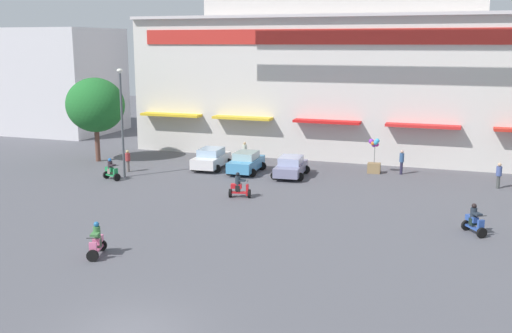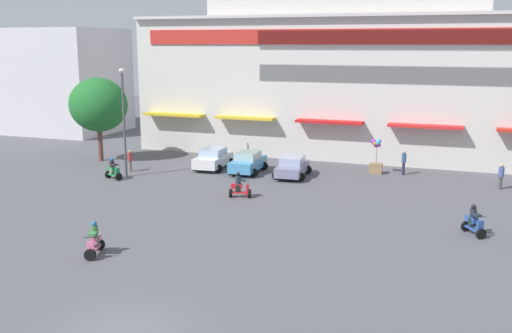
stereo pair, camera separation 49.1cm
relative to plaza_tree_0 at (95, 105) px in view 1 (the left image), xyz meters
The scene contains 17 objects.
ground_plane 21.20m from the plaza_tree_0, 32.69° to the right, with size 128.00×128.00×0.00m, color #54545B.
colonial_building 21.53m from the plaza_tree_0, 34.11° to the left, with size 34.47×16.55×20.36m.
flank_building_left 18.59m from the plaza_tree_0, 137.83° to the left, with size 12.79×9.58×10.71m.
plaza_tree_0 is the anchor object (origin of this frame).
parked_car_0 10.37m from the plaza_tree_0, ahead, with size 2.56×4.17×1.54m.
parked_car_1 13.18m from the plaza_tree_0, ahead, with size 2.40×3.99×1.54m.
parked_car_2 16.51m from the plaza_tree_0, ahead, with size 2.52×4.11×1.45m.
scooter_rider_0 16.68m from the plaza_tree_0, 25.06° to the right, with size 1.40×0.80×1.57m.
scooter_rider_1 8.04m from the plaza_tree_0, 48.79° to the right, with size 1.42×0.96×1.51m.
scooter_rider_2 22.50m from the plaza_tree_0, 56.13° to the right, with size 0.95×1.56×1.55m.
scooter_rider_3 29.99m from the plaza_tree_0, 18.86° to the right, with size 1.22×1.45×1.54m.
pedestrian_0 12.26m from the plaza_tree_0, 17.01° to the left, with size 0.47×0.47×1.62m.
pedestrian_1 23.81m from the plaza_tree_0, ahead, with size 0.45×0.45×1.76m.
pedestrian_2 29.95m from the plaza_tree_0, ahead, with size 0.46×0.46×1.69m.
pedestrian_3 6.27m from the plaza_tree_0, 31.69° to the right, with size 0.46×0.46×1.62m.
streetlamp_near 6.60m from the plaza_tree_0, 40.25° to the right, with size 0.40×0.40×7.56m.
balloon_vendor_cart 21.89m from the plaza_tree_0, ahead, with size 0.93×0.76×2.56m.
Camera 1 is at (9.80, -15.36, 9.28)m, focal length 41.52 mm.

